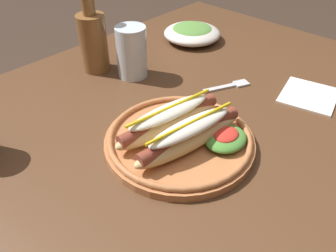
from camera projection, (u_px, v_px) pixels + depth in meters
dining_table at (135, 164)px, 0.76m from camera, size 1.46×0.85×0.74m
hot_dog_plate at (182, 135)px, 0.65m from camera, size 0.29×0.29×0.08m
fork at (230, 86)px, 0.83m from camera, size 0.12×0.07×0.00m
water_cup at (132, 52)px, 0.84m from camera, size 0.08×0.08×0.13m
glass_bottle at (93, 38)px, 0.86m from camera, size 0.07×0.07×0.23m
side_bowl at (192, 33)px, 1.04m from camera, size 0.17×0.17×0.05m
napkin at (309, 95)px, 0.80m from camera, size 0.15×0.15×0.00m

